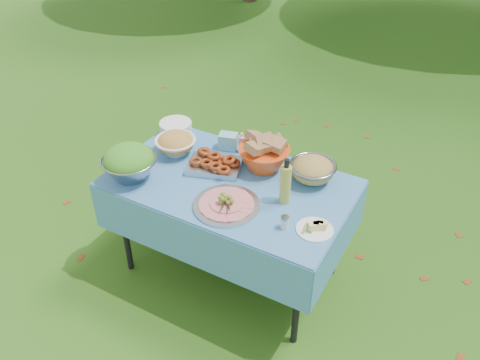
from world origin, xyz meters
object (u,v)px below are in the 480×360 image
(picnic_table, at_px, (230,229))
(plate_stack, at_px, (176,128))
(bread_bowl, at_px, (264,153))
(charcuterie_platter, at_px, (226,200))
(salad_bowl, at_px, (129,162))
(oil_bottle, at_px, (286,181))
(pasta_bowl_steel, at_px, (313,169))

(picnic_table, bearing_deg, plate_stack, 153.11)
(bread_bowl, bearing_deg, charcuterie_platter, -91.02)
(picnic_table, xyz_separation_m, plate_stack, (-0.61, 0.31, 0.43))
(salad_bowl, bearing_deg, charcuterie_platter, 3.65)
(charcuterie_platter, relative_size, oil_bottle, 1.32)
(salad_bowl, distance_m, bread_bowl, 0.83)
(pasta_bowl_steel, bearing_deg, oil_bottle, -101.07)
(bread_bowl, bearing_deg, salad_bowl, -143.34)
(plate_stack, xyz_separation_m, bread_bowl, (0.72, -0.07, 0.06))
(salad_bowl, xyz_separation_m, bread_bowl, (0.66, 0.49, -0.00))
(oil_bottle, bearing_deg, charcuterie_platter, -143.30)
(salad_bowl, bearing_deg, pasta_bowl_steel, 27.98)
(pasta_bowl_steel, bearing_deg, bread_bowl, -175.21)
(salad_bowl, relative_size, bread_bowl, 1.03)
(salad_bowl, height_order, plate_stack, salad_bowl)
(bread_bowl, bearing_deg, plate_stack, 174.58)
(pasta_bowl_steel, bearing_deg, salad_bowl, -152.02)
(plate_stack, relative_size, pasta_bowl_steel, 0.79)
(plate_stack, xyz_separation_m, oil_bottle, (0.98, -0.32, 0.10))
(plate_stack, height_order, pasta_bowl_steel, pasta_bowl_steel)
(salad_bowl, bearing_deg, picnic_table, 24.56)
(salad_bowl, xyz_separation_m, plate_stack, (-0.06, 0.56, -0.06))
(picnic_table, bearing_deg, bread_bowl, 65.45)
(plate_stack, distance_m, charcuterie_platter, 0.88)
(salad_bowl, relative_size, pasta_bowl_steel, 1.19)
(picnic_table, relative_size, pasta_bowl_steel, 5.18)
(charcuterie_platter, bearing_deg, picnic_table, 115.81)
(charcuterie_platter, bearing_deg, oil_bottle, 36.70)
(plate_stack, relative_size, bread_bowl, 0.69)
(salad_bowl, xyz_separation_m, pasta_bowl_steel, (0.98, 0.52, -0.04))
(picnic_table, distance_m, charcuterie_platter, 0.48)
(bread_bowl, height_order, charcuterie_platter, bread_bowl)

